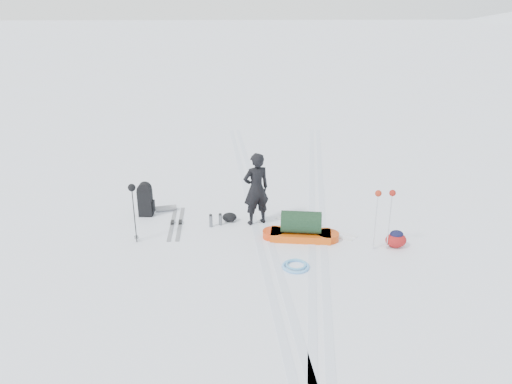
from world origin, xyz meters
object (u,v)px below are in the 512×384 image
at_px(skier, 256,189).
at_px(pulk_sled, 301,229).
at_px(ski_poles_black, 132,195).
at_px(expedition_rucksack, 148,200).

height_order(skier, pulk_sled, skier).
xyz_separation_m(skier, pulk_sled, (0.89, -0.79, -0.58)).
relative_size(pulk_sled, ski_poles_black, 1.29).
bearing_deg(skier, pulk_sled, 117.10).
xyz_separation_m(skier, ski_poles_black, (-2.48, -0.78, 0.22)).
bearing_deg(expedition_rucksack, pulk_sled, -18.52).
bearing_deg(skier, ski_poles_black, -3.82).
relative_size(skier, expedition_rucksack, 1.95).
distance_m(skier, ski_poles_black, 2.61).
bearing_deg(pulk_sled, expedition_rucksack, 166.13).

